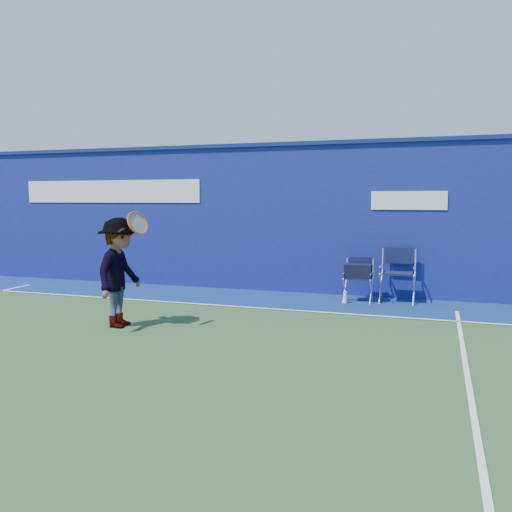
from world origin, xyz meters
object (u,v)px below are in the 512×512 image
(directors_chair_left, at_px, (358,283))
(water_bottle, at_px, (345,297))
(directors_chair_right, at_px, (397,285))
(tennis_player, at_px, (120,272))

(directors_chair_left, xyz_separation_m, water_bottle, (-0.20, -0.24, -0.24))
(directors_chair_left, distance_m, directors_chair_right, 0.73)
(directors_chair_left, xyz_separation_m, tennis_player, (-3.14, -3.14, 0.47))
(directors_chair_right, distance_m, water_bottle, 1.02)
(directors_chair_right, xyz_separation_m, water_bottle, (-0.90, -0.43, -0.21))
(directors_chair_right, bearing_deg, water_bottle, -154.56)
(directors_chair_left, bearing_deg, tennis_player, -134.92)
(water_bottle, relative_size, tennis_player, 0.13)
(directors_chair_left, distance_m, water_bottle, 0.40)
(directors_chair_right, xyz_separation_m, tennis_player, (-3.84, -3.34, 0.51))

